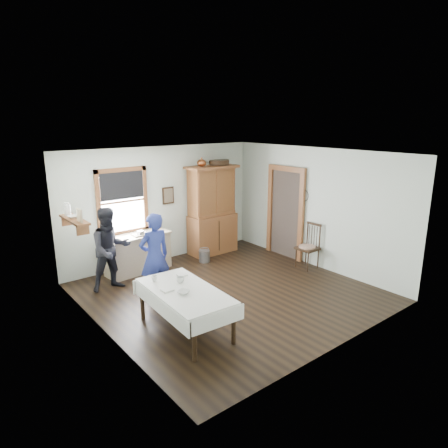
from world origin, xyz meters
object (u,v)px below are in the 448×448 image
(work_counter, at_px, (138,253))
(pail, at_px, (204,256))
(figure_dark, at_px, (111,252))
(spindle_chair, at_px, (308,246))
(wicker_basket, at_px, (204,252))
(dining_table, at_px, (185,310))
(woman_blue, at_px, (155,260))
(china_hutch, at_px, (212,210))

(work_counter, xyz_separation_m, pail, (1.50, -0.42, -0.28))
(work_counter, distance_m, pail, 1.59)
(figure_dark, bearing_deg, spindle_chair, -19.97)
(wicker_basket, height_order, figure_dark, figure_dark)
(wicker_basket, relative_size, figure_dark, 0.23)
(spindle_chair, height_order, pail, spindle_chair)
(dining_table, relative_size, wicker_basket, 5.03)
(pail, bearing_deg, woman_blue, -151.06)
(china_hutch, bearing_deg, dining_table, -133.53)
(spindle_chair, xyz_separation_m, figure_dark, (-3.93, 1.66, 0.25))
(china_hutch, relative_size, pail, 7.86)
(figure_dark, bearing_deg, wicker_basket, 12.56)
(spindle_chair, distance_m, pail, 2.42)
(wicker_basket, distance_m, woman_blue, 2.57)
(china_hutch, relative_size, dining_table, 1.24)
(wicker_basket, bearing_deg, work_counter, 176.40)
(china_hutch, height_order, pail, china_hutch)
(work_counter, bearing_deg, dining_table, -106.75)
(work_counter, xyz_separation_m, dining_table, (-0.61, -2.83, -0.07))
(dining_table, relative_size, spindle_chair, 1.71)
(work_counter, distance_m, wicker_basket, 1.74)
(dining_table, distance_m, figure_dark, 2.33)
(work_counter, height_order, china_hutch, china_hutch)
(work_counter, height_order, pail, work_counter)
(dining_table, xyz_separation_m, figure_dark, (-0.23, 2.28, 0.42))
(china_hutch, bearing_deg, pail, -142.60)
(dining_table, distance_m, wicker_basket, 3.58)
(work_counter, relative_size, pail, 5.26)
(dining_table, distance_m, spindle_chair, 3.76)
(woman_blue, relative_size, figure_dark, 1.00)
(work_counter, height_order, woman_blue, woman_blue)
(spindle_chair, relative_size, woman_blue, 0.67)
(work_counter, distance_m, dining_table, 2.89)
(pail, distance_m, woman_blue, 2.23)
(china_hutch, distance_m, figure_dark, 3.00)
(woman_blue, height_order, figure_dark, figure_dark)
(work_counter, bearing_deg, woman_blue, -109.00)
(work_counter, xyz_separation_m, wicker_basket, (1.71, -0.11, -0.32))
(china_hutch, distance_m, wicker_basket, 1.07)
(dining_table, relative_size, figure_dark, 1.15)
(pail, height_order, woman_blue, woman_blue)
(pail, distance_m, figure_dark, 2.43)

